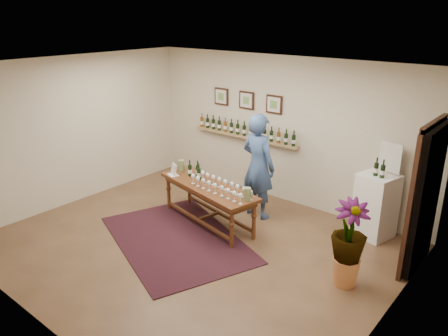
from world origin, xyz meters
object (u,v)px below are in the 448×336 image
Objects in this scene: potted_plant at (348,244)px; person at (258,166)px; tasting_table at (208,191)px; display_pedestal at (376,206)px.

person is (-2.19, 1.00, 0.33)m from potted_plant.
display_pedestal is (2.42, 1.42, -0.08)m from tasting_table.
potted_plant is at bearing 161.83° from person.
display_pedestal is at bearing -156.15° from person.
display_pedestal is at bearing 42.36° from tasting_table.
display_pedestal reaches higher than tasting_table.
potted_plant is (2.66, -0.19, 0.01)m from tasting_table.
person reaches higher than display_pedestal.
display_pedestal is at bearing 98.77° from potted_plant.
display_pedestal reaches higher than potted_plant.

